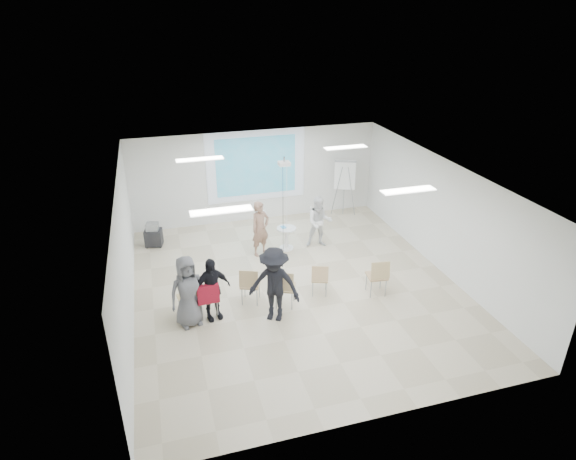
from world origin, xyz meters
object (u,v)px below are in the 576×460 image
object	(u,v)px
chair_right_inner	(320,277)
chair_right_far	(378,274)
player_right	(319,219)
laptop	(250,283)
audience_outer	(187,288)
player_left	(260,225)
chair_left_inner	(250,283)
av_cart	(153,235)
pedestal_table	(286,237)
audience_mid	(274,280)
flipchart_easel	(345,175)
chair_far_left	(188,296)
chair_left_mid	(208,297)
audience_left	(211,285)
chair_center	(285,286)

from	to	relation	value
chair_right_inner	chair_right_far	bearing A→B (deg)	2.60
player_right	chair_right_far	size ratio (longest dim) A/B	1.74
laptop	audience_outer	distance (m)	1.64
player_left	chair_left_inner	bearing A→B (deg)	-133.41
audience_outer	av_cart	xyz separation A→B (m)	(-0.65, 4.20, -0.61)
player_right	av_cart	world-z (taller)	player_right
audience_outer	chair_right_far	bearing A→B (deg)	-15.53
chair_right_inner	av_cart	xyz separation A→B (m)	(-3.84, 3.91, -0.18)
pedestal_table	audience_mid	xyz separation A→B (m)	(-1.21, -3.26, 0.63)
chair_right_far	flipchart_easel	xyz separation A→B (m)	(1.10, 4.92, 0.82)
audience_mid	flipchart_easel	size ratio (longest dim) A/B	1.07
pedestal_table	player_left	xyz separation A→B (m)	(-0.80, -0.11, 0.53)
laptop	chair_left_inner	bearing A→B (deg)	94.21
chair_left_inner	audience_mid	world-z (taller)	audience_mid
chair_right_inner	chair_right_far	distance (m)	1.42
pedestal_table	av_cart	bearing A→B (deg)	160.97
chair_far_left	laptop	size ratio (longest dim) A/B	2.58
chair_left_mid	chair_right_inner	world-z (taller)	chair_left_mid
player_left	audience_left	bearing A→B (deg)	-147.32
player_right	audience_outer	size ratio (longest dim) A/B	0.91
player_right	chair_far_left	world-z (taller)	player_right
chair_right_inner	flipchart_easel	distance (m)	5.23
player_right	av_cart	size ratio (longest dim) A/B	2.35
player_right	audience_left	distance (m)	4.49
player_right	chair_right_far	bearing A→B (deg)	-68.68
audience_left	chair_center	bearing A→B (deg)	-14.43
chair_left_mid	audience_outer	world-z (taller)	audience_outer
player_right	chair_right_inner	world-z (taller)	player_right
player_left	audience_mid	bearing A→B (deg)	-121.88
chair_far_left	audience_mid	world-z (taller)	audience_mid
player_right	chair_right_inner	bearing A→B (deg)	-97.23
chair_right_far	chair_left_mid	bearing A→B (deg)	-176.00
chair_right_inner	player_left	bearing A→B (deg)	128.53
chair_center	av_cart	xyz separation A→B (m)	(-2.87, 4.17, -0.25)
audience_left	av_cart	size ratio (longest dim) A/B	2.40
chair_right_far	laptop	size ratio (longest dim) A/B	2.83
chair_right_far	audience_mid	bearing A→B (deg)	-167.82
chair_right_inner	audience_left	bearing A→B (deg)	-156.40
chair_center	chair_right_far	bearing A→B (deg)	21.08
chair_center	audience_left	size ratio (longest dim) A/B	0.56
pedestal_table	audience_left	distance (m)	3.86
audience_left	chair_far_left	bearing A→B (deg)	142.77
pedestal_table	chair_right_inner	bearing A→B (deg)	-87.80
player_left	chair_right_inner	world-z (taller)	player_left
chair_left_mid	chair_right_far	distance (m)	4.12
player_right	chair_left_mid	bearing A→B (deg)	-131.19
chair_center	audience_mid	bearing A→B (deg)	-107.85
chair_left_mid	chair_right_inner	distance (m)	2.75
chair_far_left	player_left	bearing A→B (deg)	38.19
chair_left_mid	chair_right_inner	xyz separation A→B (m)	(2.75, 0.18, -0.04)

